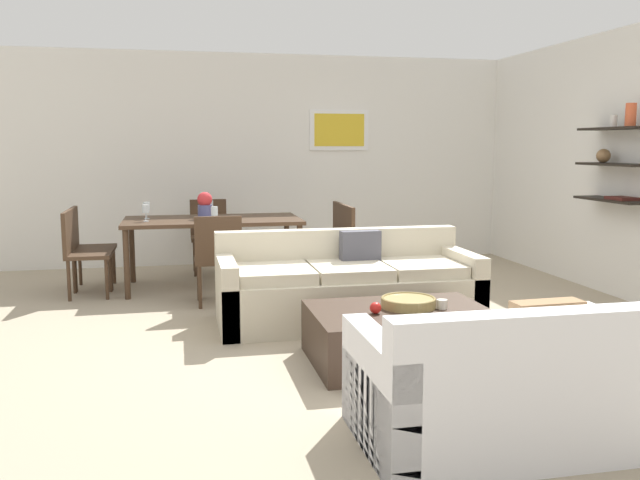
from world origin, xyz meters
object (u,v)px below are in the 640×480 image
object	(u,v)px
centerpiece_vase	(205,205)
coffee_table	(400,336)
wine_glass_foot	(214,212)
dining_chair_right_far	(329,235)
wine_glass_head	(210,204)
candle_jar	(442,304)
dining_chair_foot	(218,254)
loveseat_white	(508,387)
wine_glass_left_near	(145,209)
apple_on_coffee_table	(376,308)
wine_glass_left_far	(146,207)
dining_chair_left_near	(80,248)
decorative_bowl	(408,302)
dining_chair_right_near	(338,240)
dining_table	(213,225)
dining_chair_left_far	(85,242)
sofa_beige	(347,289)
dining_chair_head	(209,231)

from	to	relation	value
centerpiece_vase	coffee_table	bearing A→B (deg)	-66.78
coffee_table	wine_glass_foot	xyz separation A→B (m)	(-1.16, 2.44, 0.68)
dining_chair_right_far	wine_glass_head	size ratio (longest dim) A/B	5.34
candle_jar	dining_chair_foot	size ratio (longest dim) A/B	0.09
loveseat_white	dining_chair_right_far	size ratio (longest dim) A/B	1.75
coffee_table	wine_glass_left_near	world-z (taller)	wine_glass_left_near
candle_jar	apple_on_coffee_table	xyz separation A→B (m)	(-0.51, -0.04, 0.01)
apple_on_coffee_table	wine_glass_left_far	xyz separation A→B (m)	(-1.65, 3.06, 0.46)
dining_chair_right_far	centerpiece_vase	size ratio (longest dim) A/B	3.04
dining_chair_left_near	centerpiece_vase	xyz separation A→B (m)	(1.27, 0.24, 0.39)
candle_jar	wine_glass_left_near	world-z (taller)	wine_glass_left_near
decorative_bowl	dining_chair_foot	size ratio (longest dim) A/B	0.45
apple_on_coffee_table	dining_chair_right_near	bearing A→B (deg)	81.83
wine_glass_left_far	centerpiece_vase	bearing A→B (deg)	-9.20
dining_chair_foot	wine_glass_left_near	xyz separation A→B (m)	(-0.69, 0.77, 0.37)
centerpiece_vase	dining_table	bearing A→B (deg)	-15.33
wine_glass_head	dining_chair_right_near	bearing A→B (deg)	-25.69
loveseat_white	dining_chair_right_far	world-z (taller)	dining_chair_right_far
loveseat_white	wine_glass_left_near	distance (m)	4.60
dining_chair_left_far	wine_glass_left_far	bearing A→B (deg)	-8.60
decorative_bowl	centerpiece_vase	size ratio (longest dim) A/B	1.37
dining_chair_right_far	dining_chair_right_near	size ratio (longest dim) A/B	1.00
dining_table	dining_chair_foot	bearing A→B (deg)	-90.00
loveseat_white	wine_glass_head	bearing A→B (deg)	105.51
dining_chair_right_far	wine_glass_left_far	distance (m)	2.08
dining_chair_left_near	centerpiece_vase	bearing A→B (deg)	10.72
dining_chair_left_far	centerpiece_vase	world-z (taller)	centerpiece_vase
dining_table	wine_glass_left_near	size ratio (longest dim) A/B	10.72
decorative_bowl	centerpiece_vase	bearing A→B (deg)	114.98
dining_chair_foot	wine_glass_left_far	distance (m)	1.29
dining_chair_left_far	wine_glass_left_near	world-z (taller)	wine_glass_left_near
dining_chair_foot	wine_glass_left_far	bearing A→B (deg)	124.31
dining_chair_right_near	loveseat_white	bearing A→B (deg)	-90.81
wine_glass_head	decorative_bowl	bearing A→B (deg)	-69.01
coffee_table	dining_chair_foot	size ratio (longest dim) A/B	1.44
dining_chair_foot	candle_jar	bearing A→B (deg)	-53.87
dining_chair_left_near	wine_glass_head	bearing A→B (deg)	25.69
sofa_beige	dining_chair_right_near	world-z (taller)	dining_chair_right_near
wine_glass_head	dining_chair_head	bearing A→B (deg)	90.00
coffee_table	candle_jar	size ratio (longest dim) A/B	16.44
dining_chair_left_near	dining_chair_right_far	distance (m)	2.73
dining_chair_left_near	wine_glass_left_near	bearing A→B (deg)	8.60
apple_on_coffee_table	wine_glass_head	size ratio (longest dim) A/B	0.49
dining_chair_left_near	dining_chair_head	bearing A→B (deg)	39.60
dining_chair_left_far	wine_glass_head	world-z (taller)	wine_glass_head
wine_glass_head	wine_glass_left_near	world-z (taller)	wine_glass_left_near
sofa_beige	wine_glass_left_far	bearing A→B (deg)	133.77
apple_on_coffee_table	dining_chair_left_near	size ratio (longest dim) A/B	0.09
dining_chair_right_near	wine_glass_foot	world-z (taller)	wine_glass_foot
sofa_beige	dining_chair_head	xyz separation A→B (m)	(-1.07, 2.61, 0.21)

